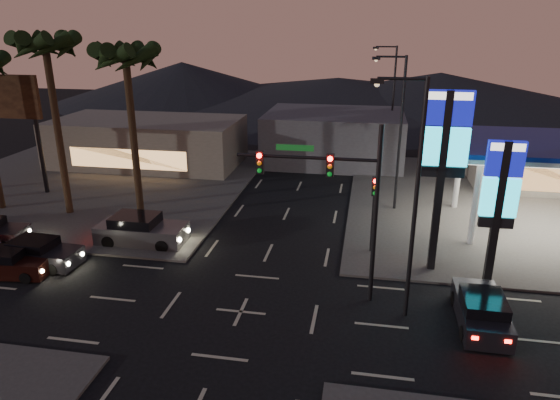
% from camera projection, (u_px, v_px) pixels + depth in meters
% --- Properties ---
extents(ground, '(140.00, 140.00, 0.00)m').
position_uv_depth(ground, '(241.00, 312.00, 21.63)').
color(ground, black).
rests_on(ground, ground).
extents(corner_lot_ne, '(24.00, 24.00, 0.12)m').
position_uv_depth(corner_lot_ne, '(529.00, 207.00, 33.79)').
color(corner_lot_ne, '#47443F').
rests_on(corner_lot_ne, ground).
extents(corner_lot_nw, '(24.00, 24.00, 0.12)m').
position_uv_depth(corner_lot_nw, '(94.00, 182.00, 39.12)').
color(corner_lot_nw, '#47443F').
rests_on(corner_lot_nw, ground).
extents(convenience_store, '(10.00, 6.00, 4.00)m').
position_uv_depth(convenience_store, '(542.00, 162.00, 37.44)').
color(convenience_store, '#726B5B').
rests_on(convenience_store, ground).
extents(pylon_sign_tall, '(2.20, 0.35, 9.00)m').
position_uv_depth(pylon_sign_tall, '(444.00, 147.00, 23.18)').
color(pylon_sign_tall, black).
rests_on(pylon_sign_tall, ground).
extents(pylon_sign_short, '(1.60, 0.35, 7.00)m').
position_uv_depth(pylon_sign_short, '(500.00, 192.00, 22.41)').
color(pylon_sign_short, black).
rests_on(pylon_sign_short, ground).
extents(traffic_signal_mast, '(6.10, 0.39, 8.00)m').
position_uv_depth(traffic_signal_mast, '(335.00, 188.00, 21.10)').
color(traffic_signal_mast, black).
rests_on(traffic_signal_mast, ground).
extents(pedestal_signal, '(0.32, 0.39, 4.30)m').
position_uv_depth(pedestal_signal, '(374.00, 202.00, 26.21)').
color(pedestal_signal, black).
rests_on(pedestal_signal, ground).
extents(streetlight_near, '(2.14, 0.25, 10.00)m').
position_uv_depth(streetlight_near, '(412.00, 188.00, 19.51)').
color(streetlight_near, black).
rests_on(streetlight_near, ground).
extents(streetlight_mid, '(2.14, 0.25, 10.00)m').
position_uv_depth(streetlight_mid, '(398.00, 125.00, 31.57)').
color(streetlight_mid, black).
rests_on(streetlight_mid, ground).
extents(streetlight_far, '(2.14, 0.25, 10.00)m').
position_uv_depth(streetlight_far, '(391.00, 96.00, 44.56)').
color(streetlight_far, black).
rests_on(streetlight_far, ground).
extents(palm_a, '(4.41, 4.41, 10.86)m').
position_uv_depth(palm_a, '(126.00, 67.00, 28.79)').
color(palm_a, black).
rests_on(palm_a, ground).
extents(palm_b, '(4.41, 4.41, 11.46)m').
position_uv_depth(palm_b, '(47.00, 56.00, 29.44)').
color(palm_b, black).
rests_on(palm_b, ground).
extents(billboard, '(6.00, 0.30, 8.50)m').
position_uv_depth(billboard, '(1.00, 106.00, 34.99)').
color(billboard, black).
rests_on(billboard, ground).
extents(building_far_west, '(16.00, 8.00, 4.00)m').
position_uv_depth(building_far_west, '(148.00, 142.00, 43.70)').
color(building_far_west, '#726B5B').
rests_on(building_far_west, ground).
extents(building_far_mid, '(12.00, 9.00, 4.40)m').
position_uv_depth(building_far_mid, '(334.00, 137.00, 44.68)').
color(building_far_mid, '#4C4C51').
rests_on(building_far_mid, ground).
extents(hill_left, '(40.00, 40.00, 6.00)m').
position_uv_depth(hill_left, '(183.00, 81.00, 80.45)').
color(hill_left, black).
rests_on(hill_left, ground).
extents(hill_right, '(50.00, 50.00, 5.00)m').
position_uv_depth(hill_right, '(439.00, 90.00, 73.95)').
color(hill_right, black).
rests_on(hill_right, ground).
extents(hill_center, '(60.00, 60.00, 4.00)m').
position_uv_depth(hill_center, '(338.00, 91.00, 76.62)').
color(hill_center, black).
rests_on(hill_center, ground).
extents(car_lane_a_front, '(4.39, 2.05, 1.40)m').
position_uv_depth(car_lane_a_front, '(38.00, 253.00, 25.65)').
color(car_lane_a_front, black).
rests_on(car_lane_a_front, ground).
extents(car_lane_a_mid, '(4.23, 2.07, 1.34)m').
position_uv_depth(car_lane_a_mid, '(8.00, 263.00, 24.62)').
color(car_lane_a_mid, black).
rests_on(car_lane_a_mid, ground).
extents(car_lane_b_front, '(5.14, 2.19, 1.66)m').
position_uv_depth(car_lane_b_front, '(141.00, 230.00, 28.16)').
color(car_lane_b_front, '#4E4E50').
rests_on(car_lane_b_front, ground).
extents(suv_station, '(1.92, 4.33, 1.43)m').
position_uv_depth(suv_station, '(481.00, 310.00, 20.50)').
color(suv_station, black).
rests_on(suv_station, ground).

